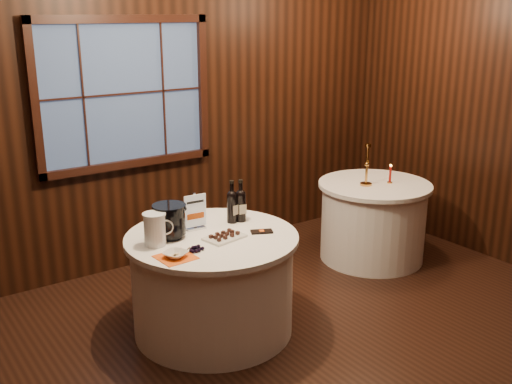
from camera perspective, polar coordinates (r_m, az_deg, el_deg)
back_wall at (r=5.51m, az=-12.44°, el=8.07°), size 6.00×0.10×3.00m
main_table at (r=4.57m, az=-4.14°, el=-8.63°), size 1.28×1.28×0.77m
side_table at (r=5.95m, az=11.06°, el=-2.70°), size 1.08×1.08×0.77m
sign_stand at (r=4.52m, az=-5.81°, el=-2.39°), size 0.18×0.09×0.28m
port_bottle_left at (r=4.63m, az=-2.30°, el=-1.18°), size 0.08×0.09×0.34m
port_bottle_right at (r=4.65m, az=-1.46°, el=-1.09°), size 0.08×0.09×0.34m
ice_bucket at (r=4.36m, az=-8.23°, el=-2.69°), size 0.25×0.25×0.25m
chocolate_plate at (r=4.35m, az=-3.02°, el=-4.24°), size 0.32×0.24×0.04m
chocolate_box at (r=4.46m, az=0.55°, el=-3.79°), size 0.18×0.14×0.01m
grape_bunch at (r=4.14m, az=-5.74°, el=-5.38°), size 0.17×0.07×0.04m
glass_pitcher at (r=4.25m, az=-9.59°, el=-3.50°), size 0.22×0.16×0.24m
orange_napkin at (r=4.06m, az=-7.67°, el=-6.18°), size 0.25×0.25×0.00m
cracker_bowl at (r=4.05m, az=-7.68°, el=-5.91°), size 0.20×0.20×0.04m
brass_candlestick at (r=5.72m, az=10.49°, el=2.04°), size 0.11×0.11×0.40m
red_candle at (r=5.84m, az=12.65°, el=1.53°), size 0.05×0.05×0.19m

